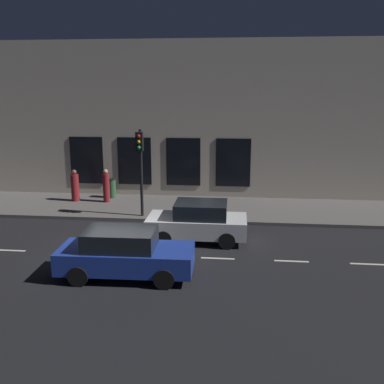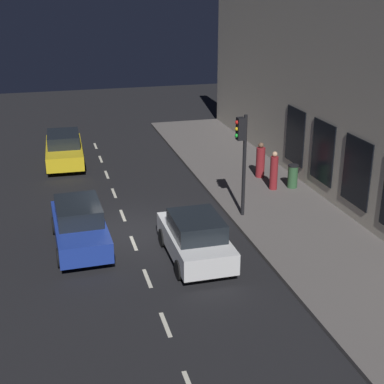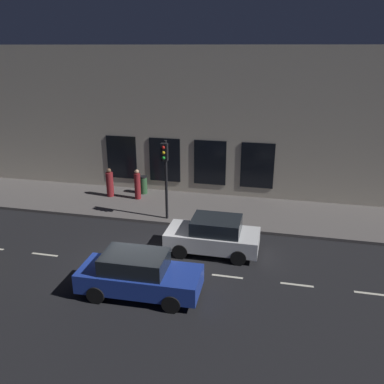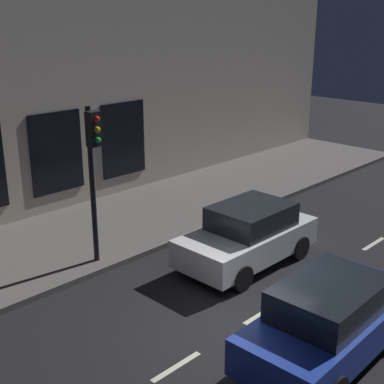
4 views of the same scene
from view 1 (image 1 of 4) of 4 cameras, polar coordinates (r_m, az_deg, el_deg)
The scene contains 10 objects.
ground_plane at distance 16.31m, azimuth -9.49°, elevation -8.09°, with size 60.00×60.00×0.00m, color black.
sidewalk at distance 22.06m, azimuth -5.29°, elevation -2.00°, with size 4.50×32.00×0.15m.
building_facade at distance 23.84m, azimuth -4.33°, elevation 9.22°, with size 0.65×32.00×8.40m.
lane_centre_line at distance 16.08m, azimuth -6.01°, elevation -8.27°, with size 0.12×27.20×0.01m.
traffic_light at distance 19.72m, azimuth -6.79°, elevation 4.56°, with size 0.48×0.32×4.00m.
parked_car_0 at distance 17.27m, azimuth 0.79°, elevation -3.89°, with size 1.87×3.90×1.58m.
parked_car_2 at distance 14.22m, azimuth -8.79°, elevation -7.95°, with size 1.88×4.32×1.58m.
pedestrian_0 at distance 23.58m, azimuth -15.06°, elevation 0.68°, with size 0.58×0.58×1.66m.
pedestrian_1 at distance 22.98m, azimuth -11.16°, elevation 0.68°, with size 0.44×0.44×1.72m.
trash_bin at distance 23.88m, azimuth -10.46°, elevation 0.51°, with size 0.46×0.46×1.05m.
Camera 1 is at (-14.61, -4.15, 5.95)m, focal length 40.76 mm.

